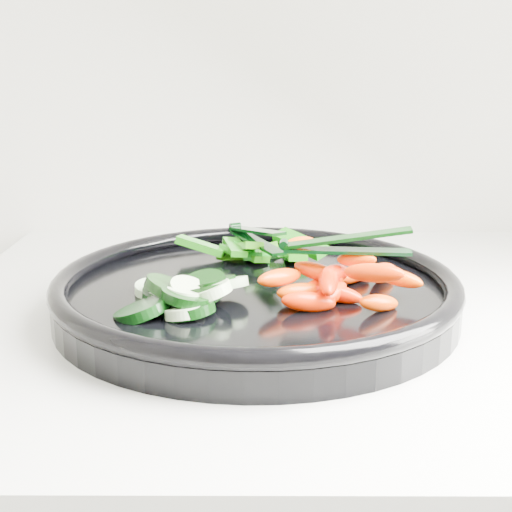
{
  "coord_description": "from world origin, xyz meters",
  "views": [
    {
      "loc": [
        -0.7,
        1.05,
        1.16
      ],
      "look_at": [
        -0.7,
        1.68,
        0.99
      ],
      "focal_mm": 50.0,
      "sensor_mm": 36.0,
      "label": 1
    }
  ],
  "objects": [
    {
      "name": "carrot_pile",
      "position": [
        -0.63,
        1.65,
        0.97
      ],
      "size": [
        0.15,
        0.14,
        0.05
      ],
      "color": "red",
      "rests_on": "veggie_tray"
    },
    {
      "name": "pepper_pile",
      "position": [
        -0.7,
        1.78,
        0.96
      ],
      "size": [
        0.16,
        0.09,
        0.04
      ],
      "color": "#0A6E11",
      "rests_on": "veggie_tray"
    },
    {
      "name": "tong_pepper",
      "position": [
        -0.7,
        1.78,
        0.98
      ],
      "size": [
        0.06,
        0.11,
        0.02
      ],
      "color": "black",
      "rests_on": "pepper_pile"
    },
    {
      "name": "tong_carrot",
      "position": [
        -0.62,
        1.65,
        1.0
      ],
      "size": [
        0.11,
        0.03,
        0.02
      ],
      "color": "black",
      "rests_on": "carrot_pile"
    },
    {
      "name": "veggie_tray",
      "position": [
        -0.7,
        1.68,
        0.95
      ],
      "size": [
        0.5,
        0.5,
        0.04
      ],
      "color": "black",
      "rests_on": "counter"
    },
    {
      "name": "cucumber_pile",
      "position": [
        -0.76,
        1.63,
        0.96
      ],
      "size": [
        0.12,
        0.11,
        0.04
      ],
      "color": "black",
      "rests_on": "veggie_tray"
    }
  ]
}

